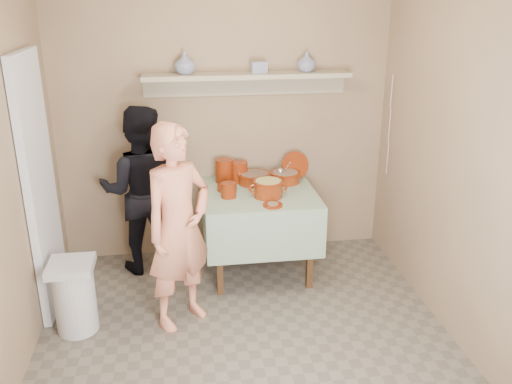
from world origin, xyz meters
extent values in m
plane|color=#665D50|center=(0.00, 0.00, 0.00)|extent=(3.50, 3.50, 0.00)
cube|color=silver|center=(-1.46, 0.95, 1.00)|extent=(0.06, 0.70, 2.00)
cylinder|color=#661D09|center=(-0.02, 1.55, 0.87)|extent=(0.16, 0.16, 0.21)
cylinder|color=#661D09|center=(0.11, 1.55, 0.85)|extent=(0.15, 0.15, 0.18)
cylinder|color=#661D09|center=(-0.02, 1.16, 0.82)|extent=(0.13, 0.13, 0.13)
cylinder|color=#661D09|center=(-0.02, 1.33, 0.79)|extent=(0.17, 0.17, 0.05)
cylinder|color=#661D09|center=(0.63, 1.57, 0.88)|extent=(0.27, 0.14, 0.25)
imported|color=navy|center=(0.72, 1.62, 1.81)|extent=(0.20, 0.20, 0.17)
imported|color=navy|center=(-0.33, 1.63, 1.81)|extent=(0.25, 0.25, 0.19)
cube|color=navy|center=(0.30, 1.61, 1.77)|extent=(0.14, 0.11, 0.10)
imported|color=#DF8160|center=(-0.44, 0.56, 0.78)|extent=(0.67, 0.64, 1.55)
imported|color=black|center=(-0.76, 1.47, 0.75)|extent=(0.76, 0.61, 1.50)
cube|color=#967A5C|center=(0.00, 1.76, 1.30)|extent=(3.00, 0.02, 2.60)
cube|color=#967A5C|center=(0.00, -1.76, 1.30)|extent=(3.00, 0.02, 2.60)
cube|color=#967A5C|center=(1.51, 0.00, 1.30)|extent=(0.02, 3.50, 2.60)
cube|color=#4C2D16|center=(-0.13, 0.90, 0.35)|extent=(0.05, 0.05, 0.71)
cube|color=#4C2D16|center=(0.63, 0.90, 0.35)|extent=(0.05, 0.05, 0.71)
cube|color=#4C2D16|center=(-0.13, 1.66, 0.35)|extent=(0.05, 0.05, 0.71)
cube|color=#4C2D16|center=(0.63, 1.66, 0.35)|extent=(0.05, 0.05, 0.71)
cube|color=#4C2D16|center=(0.25, 1.28, 0.73)|extent=(0.90, 0.90, 0.04)
cube|color=#1E592A|center=(0.25, 1.28, 0.76)|extent=(0.96, 0.96, 0.01)
cube|color=#1E592A|center=(0.25, 0.80, 0.54)|extent=(0.96, 0.01, 0.44)
cube|color=#1E592A|center=(0.25, 1.76, 0.54)|extent=(0.96, 0.01, 0.44)
cube|color=#1E592A|center=(-0.23, 1.28, 0.54)|extent=(0.01, 0.96, 0.44)
cube|color=#1E592A|center=(0.73, 1.28, 0.54)|extent=(0.01, 0.96, 0.44)
cylinder|color=#621802|center=(0.24, 1.47, 0.81)|extent=(0.28, 0.28, 0.09)
cylinder|color=#661D09|center=(0.24, 1.47, 0.85)|extent=(0.30, 0.30, 0.01)
cylinder|color=brown|center=(0.24, 1.47, 0.83)|extent=(0.25, 0.25, 0.05)
cylinder|color=#621802|center=(0.52, 1.46, 0.81)|extent=(0.26, 0.26, 0.09)
cylinder|color=#661D09|center=(0.52, 1.46, 0.85)|extent=(0.28, 0.28, 0.01)
cylinder|color=#8C6B54|center=(0.52, 1.46, 0.83)|extent=(0.23, 0.23, 0.05)
cylinder|color=silver|center=(0.51, 1.35, 0.94)|extent=(0.01, 0.22, 0.16)
sphere|color=silver|center=(0.47, 1.47, 0.87)|extent=(0.07, 0.07, 0.07)
cylinder|color=#621802|center=(0.31, 1.13, 0.83)|extent=(0.24, 0.24, 0.14)
cylinder|color=#661D09|center=(0.31, 1.13, 0.90)|extent=(0.25, 0.25, 0.01)
cylinder|color=tan|center=(0.31, 1.13, 0.88)|extent=(0.21, 0.21, 0.05)
torus|color=#661D09|center=(0.19, 1.13, 0.84)|extent=(0.09, 0.02, 0.09)
torus|color=#661D09|center=(0.43, 1.13, 0.84)|extent=(0.09, 0.02, 0.09)
cylinder|color=#661D09|center=(0.31, 0.91, 0.77)|extent=(0.16, 0.16, 0.02)
cylinder|color=#8C6B54|center=(0.31, 0.91, 0.78)|extent=(0.09, 0.09, 0.01)
cube|color=tan|center=(0.20, 1.62, 1.70)|extent=(1.80, 0.25, 0.04)
cube|color=tan|center=(0.20, 1.74, 1.60)|extent=(1.80, 0.02, 0.18)
cylinder|color=silver|center=(-1.23, 0.54, 0.25)|extent=(0.30, 0.30, 0.50)
cube|color=silver|center=(-1.23, 0.54, 0.53)|extent=(0.32, 0.32, 0.06)
cylinder|color=silver|center=(1.47, 1.50, 1.55)|extent=(0.01, 0.01, 0.30)
cylinder|color=silver|center=(1.47, 1.48, 1.25)|extent=(0.01, 0.01, 0.30)
cylinder|color=silver|center=(1.47, 1.46, 0.95)|extent=(0.01, 0.01, 0.30)
camera|label=1|loc=(-0.40, -3.06, 2.39)|focal=38.00mm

